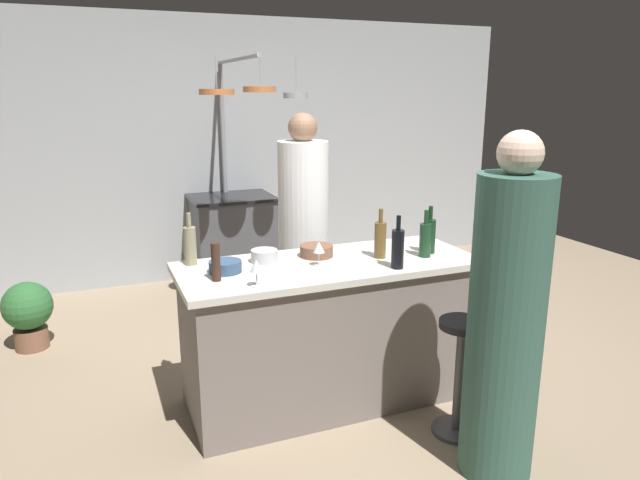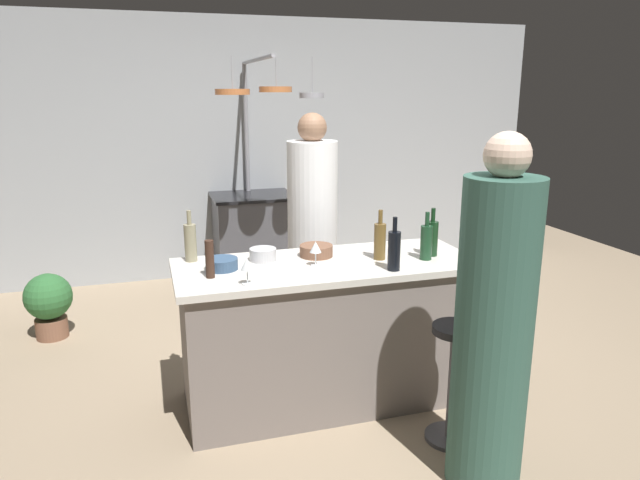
# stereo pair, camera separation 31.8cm
# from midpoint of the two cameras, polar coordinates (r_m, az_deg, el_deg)

# --- Properties ---
(ground_plane) EXTENTS (9.00, 9.00, 0.00)m
(ground_plane) POSITION_cam_midpoint_polar(r_m,az_deg,el_deg) (3.80, -1.60, -15.32)
(ground_plane) COLOR gray
(back_wall) EXTENTS (6.40, 0.16, 2.60)m
(back_wall) POSITION_cam_midpoint_polar(r_m,az_deg,el_deg) (6.08, -11.29, 8.69)
(back_wall) COLOR #9EA3A8
(back_wall) RESTS_ON ground_plane
(kitchen_island) EXTENTS (1.80, 0.72, 0.90)m
(kitchen_island) POSITION_cam_midpoint_polar(r_m,az_deg,el_deg) (3.60, -1.65, -9.06)
(kitchen_island) COLOR slate
(kitchen_island) RESTS_ON ground_plane
(stove_range) EXTENTS (0.80, 0.64, 0.89)m
(stove_range) POSITION_cam_midpoint_polar(r_m,az_deg,el_deg) (5.84, -10.12, -0.01)
(stove_range) COLOR #47474C
(stove_range) RESTS_ON ground_plane
(chef) EXTENTS (0.37, 0.37, 1.74)m
(chef) POSITION_cam_midpoint_polar(r_m,az_deg,el_deg) (4.31, -3.75, -0.08)
(chef) COLOR white
(chef) RESTS_ON ground_plane
(bar_stool_right) EXTENTS (0.28, 0.28, 0.68)m
(bar_stool_right) POSITION_cam_midpoint_polar(r_m,az_deg,el_deg) (3.35, 10.93, -12.69)
(bar_stool_right) COLOR #4C4C51
(bar_stool_right) RESTS_ON ground_plane
(guest_right) EXTENTS (0.36, 0.36, 1.73)m
(guest_right) POSITION_cam_midpoint_polar(r_m,az_deg,el_deg) (2.90, 14.83, -8.08)
(guest_right) COLOR #33594C
(guest_right) RESTS_ON ground_plane
(overhead_pot_rack) EXTENTS (0.89, 1.35, 2.17)m
(overhead_pot_rack) POSITION_cam_midpoint_polar(r_m,az_deg,el_deg) (5.16, -9.65, 11.98)
(overhead_pot_rack) COLOR gray
(overhead_pot_rack) RESTS_ON ground_plane
(potted_plant) EXTENTS (0.36, 0.36, 0.52)m
(potted_plant) POSITION_cam_midpoint_polar(r_m,az_deg,el_deg) (4.92, -28.53, -6.21)
(potted_plant) COLOR brown
(potted_plant) RESTS_ON ground_plane
(pepper_mill) EXTENTS (0.05, 0.05, 0.21)m
(pepper_mill) POSITION_cam_midpoint_polar(r_m,az_deg,el_deg) (3.16, -13.09, -2.16)
(pepper_mill) COLOR #382319
(pepper_mill) RESTS_ON kitchen_island
(wine_bottle_amber) EXTENTS (0.07, 0.07, 0.30)m
(wine_bottle_amber) POSITION_cam_midpoint_polar(r_m,az_deg,el_deg) (3.51, 3.38, 0.07)
(wine_bottle_amber) COLOR brown
(wine_bottle_amber) RESTS_ON kitchen_island
(wine_bottle_white) EXTENTS (0.07, 0.07, 0.31)m
(wine_bottle_white) POSITION_cam_midpoint_polar(r_m,az_deg,el_deg) (3.49, -15.25, -0.49)
(wine_bottle_white) COLOR gray
(wine_bottle_white) RESTS_ON kitchen_island
(wine_bottle_red) EXTENTS (0.07, 0.07, 0.30)m
(wine_bottle_red) POSITION_cam_midpoint_polar(r_m,az_deg,el_deg) (3.65, 8.32, 0.46)
(wine_bottle_red) COLOR #143319
(wine_bottle_red) RESTS_ON kitchen_island
(wine_bottle_green) EXTENTS (0.07, 0.07, 0.29)m
(wine_bottle_green) POSITION_cam_midpoint_polar(r_m,az_deg,el_deg) (3.56, 7.83, 0.06)
(wine_bottle_green) COLOR #193D23
(wine_bottle_green) RESTS_ON kitchen_island
(wine_bottle_dark) EXTENTS (0.07, 0.07, 0.31)m
(wine_bottle_dark) POSITION_cam_midpoint_polar(r_m,az_deg,el_deg) (3.31, 4.95, -0.82)
(wine_bottle_dark) COLOR black
(wine_bottle_dark) RESTS_ON kitchen_island
(wine_glass_near_right_guest) EXTENTS (0.07, 0.07, 0.15)m
(wine_glass_near_right_guest) POSITION_cam_midpoint_polar(r_m,az_deg,el_deg) (3.35, -2.83, -0.85)
(wine_glass_near_right_guest) COLOR silver
(wine_glass_near_right_guest) RESTS_ON kitchen_island
(wine_glass_by_chef) EXTENTS (0.07, 0.07, 0.15)m
(wine_glass_by_chef) POSITION_cam_midpoint_polar(r_m,az_deg,el_deg) (3.03, -9.30, -2.70)
(wine_glass_by_chef) COLOR silver
(wine_glass_by_chef) RESTS_ON kitchen_island
(mixing_bowl_steel) EXTENTS (0.16, 0.16, 0.07)m
(mixing_bowl_steel) POSITION_cam_midpoint_polar(r_m,az_deg,el_deg) (3.47, -8.14, -1.59)
(mixing_bowl_steel) COLOR #B7B7BC
(mixing_bowl_steel) RESTS_ON kitchen_island
(mixing_bowl_wooden) EXTENTS (0.20, 0.20, 0.07)m
(mixing_bowl_wooden) POSITION_cam_midpoint_polar(r_m,az_deg,el_deg) (3.56, -2.92, -1.10)
(mixing_bowl_wooden) COLOR brown
(mixing_bowl_wooden) RESTS_ON kitchen_island
(mixing_bowl_blue) EXTENTS (0.18, 0.18, 0.07)m
(mixing_bowl_blue) POSITION_cam_midpoint_polar(r_m,az_deg,el_deg) (3.32, -12.04, -2.61)
(mixing_bowl_blue) COLOR #334C6B
(mixing_bowl_blue) RESTS_ON kitchen_island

